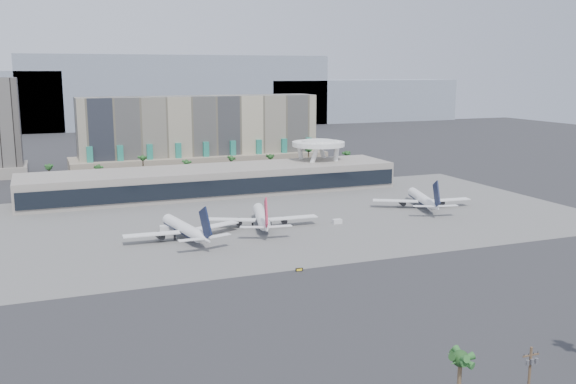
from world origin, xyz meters
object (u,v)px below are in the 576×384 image
object	(u,v)px
airliner_left	(185,229)
service_vehicle_a	(167,229)
airliner_centre	(262,217)
service_vehicle_b	(337,221)
utility_pole	(530,375)
taxiway_sign	(299,270)
airliner_right	(423,199)

from	to	relation	value
airliner_left	service_vehicle_a	world-z (taller)	airliner_left
airliner_centre	service_vehicle_a	bearing A→B (deg)	-174.42
airliner_centre	service_vehicle_b	size ratio (longest dim) A/B	12.30
utility_pole	airliner_left	world-z (taller)	airliner_left
utility_pole	taxiway_sign	distance (m)	85.23
airliner_left	utility_pole	bearing A→B (deg)	-87.25
utility_pole	airliner_left	distance (m)	133.97
service_vehicle_a	taxiway_sign	distance (m)	63.19
service_vehicle_a	taxiway_sign	bearing A→B (deg)	-55.08
utility_pole	airliner_centre	world-z (taller)	airliner_centre
airliner_left	airliner_right	world-z (taller)	airliner_right
utility_pole	airliner_centre	xyz separation A→B (m)	(1.38, 137.22, -3.44)
airliner_centre	airliner_right	bearing A→B (deg)	19.88
airliner_centre	taxiway_sign	bearing A→B (deg)	-83.38
utility_pole	taxiway_sign	world-z (taller)	utility_pole
airliner_centre	taxiway_sign	xyz separation A→B (m)	(-6.99, -52.44, -3.23)
taxiway_sign	airliner_centre	bearing A→B (deg)	88.89
airliner_right	service_vehicle_a	xyz separation A→B (m)	(-105.74, -2.14, -2.45)
utility_pole	airliner_left	bearing A→B (deg)	102.13
airliner_left	airliner_centre	world-z (taller)	airliner_centre
airliner_left	taxiway_sign	distance (m)	51.45
airliner_centre	taxiway_sign	distance (m)	53.00
airliner_left	service_vehicle_a	size ratio (longest dim) A/B	8.25
airliner_right	airliner_centre	bearing A→B (deg)	-157.61
utility_pole	airliner_right	bearing A→B (deg)	62.90
utility_pole	taxiway_sign	size ratio (longest dim) A/B	5.63
utility_pole	service_vehicle_b	xyz separation A→B (m)	(29.10, 132.25, -6.27)
service_vehicle_a	airliner_right	bearing A→B (deg)	11.56
airliner_left	taxiway_sign	xyz separation A→B (m)	(22.52, -46.15, -3.21)
utility_pole	airliner_left	size ratio (longest dim) A/B	0.28
service_vehicle_b	airliner_right	bearing A→B (deg)	15.25
utility_pole	airliner_right	world-z (taller)	airliner_right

